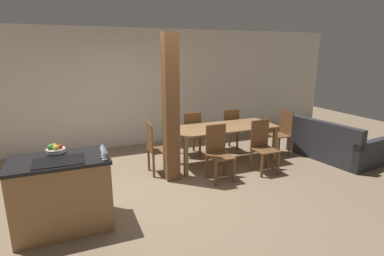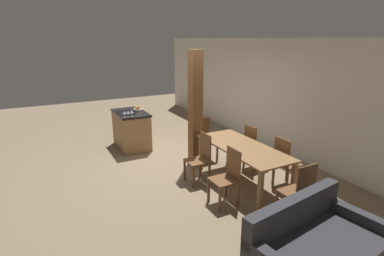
{
  "view_description": "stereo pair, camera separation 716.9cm",
  "coord_description": "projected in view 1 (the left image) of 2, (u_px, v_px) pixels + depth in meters",
  "views": [
    {
      "loc": [
        -1.22,
        -4.25,
        2.18
      ],
      "look_at": [
        0.6,
        0.2,
        0.95
      ],
      "focal_mm": 28.0,
      "sensor_mm": 36.0,
      "label": 1
    },
    {
      "loc": [
        5.72,
        -2.51,
        2.68
      ],
      "look_at": [
        0.6,
        0.2,
        0.95
      ],
      "focal_mm": 28.0,
      "sensor_mm": 36.0,
      "label": 2
    }
  ],
  "objects": [
    {
      "name": "dining_chair_far_left",
      "position": [
        191.0,
        133.0,
        6.34
      ],
      "size": [
        0.4,
        0.4,
        0.96
      ],
      "rotation": [
        0.0,
        0.0,
        3.14
      ],
      "color": "brown",
      "rests_on": "ground_plane"
    },
    {
      "name": "timber_post",
      "position": [
        171.0,
        110.0,
        4.99
      ],
      "size": [
        0.24,
        0.24,
        2.48
      ],
      "color": "brown",
      "rests_on": "ground_plane"
    },
    {
      "name": "wine_glass_middle",
      "position": [
        103.0,
        148.0,
        3.59
      ],
      "size": [
        0.07,
        0.07,
        0.15
      ],
      "color": "silver",
      "rests_on": "kitchen_island"
    },
    {
      "name": "fruit_bowl",
      "position": [
        55.0,
        149.0,
        3.78
      ],
      "size": [
        0.23,
        0.23,
        0.12
      ],
      "color": "silver",
      "rests_on": "kitchen_island"
    },
    {
      "name": "dining_chair_far_right",
      "position": [
        229.0,
        129.0,
        6.68
      ],
      "size": [
        0.4,
        0.4,
        0.96
      ],
      "rotation": [
        0.0,
        0.0,
        3.14
      ],
      "color": "brown",
      "rests_on": "ground_plane"
    },
    {
      "name": "ground_plane",
      "position": [
        162.0,
        192.0,
        4.79
      ],
      "size": [
        16.0,
        16.0,
        0.0
      ],
      "primitive_type": "plane",
      "color": "#847056"
    },
    {
      "name": "kitchen_island",
      "position": [
        63.0,
        193.0,
        3.73
      ],
      "size": [
        1.16,
        0.73,
        0.94
      ],
      "color": "#9E7047",
      "rests_on": "ground_plane"
    },
    {
      "name": "wall_back",
      "position": [
        127.0,
        89.0,
        6.89
      ],
      "size": [
        11.2,
        0.08,
        2.7
      ],
      "color": "silver",
      "rests_on": "ground_plane"
    },
    {
      "name": "dining_chair_foot_end",
      "position": [
        281.0,
        132.0,
        6.44
      ],
      "size": [
        0.4,
        0.4,
        0.96
      ],
      "rotation": [
        0.0,
        0.0,
        -1.57
      ],
      "color": "brown",
      "rests_on": "ground_plane"
    },
    {
      "name": "dining_chair_near_right",
      "position": [
        263.0,
        146.0,
        5.52
      ],
      "size": [
        0.4,
        0.4,
        0.96
      ],
      "color": "brown",
      "rests_on": "ground_plane"
    },
    {
      "name": "couch",
      "position": [
        332.0,
        145.0,
        6.28
      ],
      "size": [
        1.18,
        1.8,
        0.82
      ],
      "rotation": [
        0.0,
        0.0,
        1.71
      ],
      "color": "#2D2D33",
      "rests_on": "ground_plane"
    },
    {
      "name": "wine_glass_near",
      "position": [
        104.0,
        150.0,
        3.51
      ],
      "size": [
        0.07,
        0.07,
        0.15
      ],
      "color": "silver",
      "rests_on": "kitchen_island"
    },
    {
      "name": "dining_chair_near_left",
      "position": [
        218.0,
        152.0,
        5.19
      ],
      "size": [
        0.4,
        0.4,
        0.96
      ],
      "color": "brown",
      "rests_on": "ground_plane"
    },
    {
      "name": "dining_table",
      "position": [
        224.0,
        131.0,
        5.89
      ],
      "size": [
        2.04,
        0.85,
        0.76
      ],
      "color": "olive",
      "rests_on": "ground_plane"
    },
    {
      "name": "wine_glass_far",
      "position": [
        102.0,
        146.0,
        3.67
      ],
      "size": [
        0.07,
        0.07,
        0.15
      ],
      "color": "silver",
      "rests_on": "kitchen_island"
    },
    {
      "name": "dining_chair_head_end",
      "position": [
        156.0,
        147.0,
        5.42
      ],
      "size": [
        0.4,
        0.4,
        0.96
      ],
      "rotation": [
        0.0,
        0.0,
        1.57
      ],
      "color": "brown",
      "rests_on": "ground_plane"
    }
  ]
}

